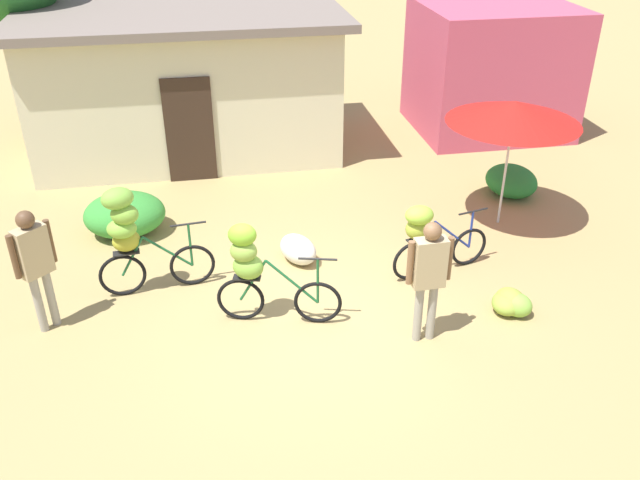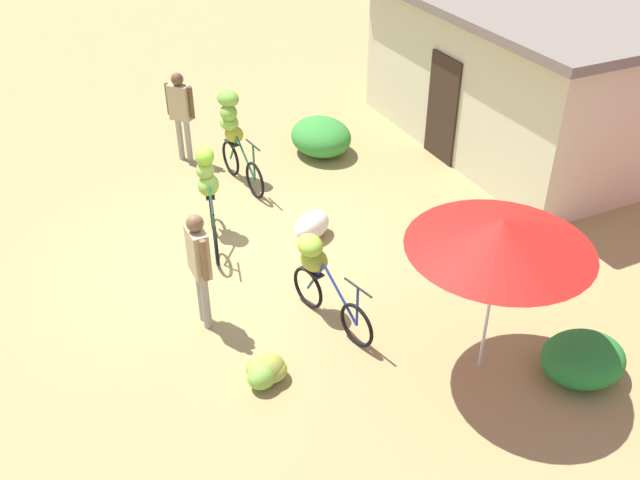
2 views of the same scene
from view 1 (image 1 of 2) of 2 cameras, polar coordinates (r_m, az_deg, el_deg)
The scene contains 13 objects.
ground_plane at distance 9.27m, azimuth -0.60°, elevation -6.35°, with size 60.00×60.00×0.00m, color #A08953.
building_low at distance 14.34m, azimuth -11.23°, elevation 12.88°, with size 6.39×3.62×2.85m.
shop_pink at distance 15.85m, azimuth 14.24°, elevation 13.86°, with size 3.20×2.80×2.74m, color #BC4760.
hedge_bush_front_left at distance 11.52m, azimuth -16.17°, elevation 2.09°, with size 1.32×1.13×0.69m, color #358C33.
hedge_bush_front_right at distance 12.92m, azimuth 15.85°, elevation 4.84°, with size 0.90×1.07×0.53m, color #257E30.
market_umbrella at distance 11.19m, azimuth 16.08°, elevation 10.36°, with size 2.13×2.13×2.14m.
bicycle_leftmost at distance 9.55m, azimuth -15.66°, elevation 0.65°, with size 1.63×0.50×1.67m.
bicycle_near_pile at distance 8.73m, azimuth -5.45°, elevation -2.31°, with size 1.63×0.55×1.47m.
bicycle_center_loaded at distance 9.86m, azimuth 9.01°, elevation 0.61°, with size 1.59×0.51×1.19m.
banana_pile_on_ground at distance 9.59m, azimuth 15.86°, elevation -5.10°, with size 0.69×0.70×0.34m.
produce_sack at distance 10.32m, azimuth -1.87°, elevation -0.79°, with size 0.70×0.44×0.44m, color silver.
person_vendor at distance 8.37m, azimuth 9.19°, elevation -2.53°, with size 0.58×0.22×1.70m.
person_bystander at distance 9.19m, azimuth -22.97°, elevation -1.44°, with size 0.45×0.42×1.73m.
Camera 1 is at (-1.26, -7.39, 5.45)m, focal length 37.87 mm.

